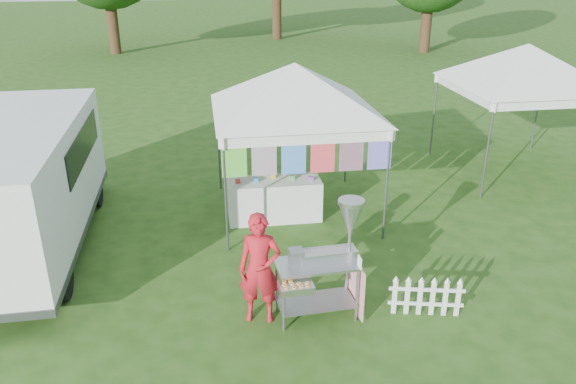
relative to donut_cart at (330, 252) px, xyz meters
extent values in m
plane|color=#254814|center=(0.08, 0.06, -1.04)|extent=(120.00, 120.00, 0.00)
cylinder|color=#59595E|center=(-1.34, 2.14, 0.01)|extent=(0.04, 0.04, 2.10)
cylinder|color=#59595E|center=(1.50, 2.14, 0.01)|extent=(0.04, 0.04, 2.10)
cylinder|color=#59595E|center=(-1.34, 4.98, 0.01)|extent=(0.04, 0.04, 2.10)
cylinder|color=#59595E|center=(1.50, 4.98, 0.01)|extent=(0.04, 0.04, 2.10)
cube|color=white|center=(0.08, 2.14, 0.96)|extent=(3.00, 0.03, 0.22)
cube|color=white|center=(0.08, 4.98, 0.96)|extent=(3.00, 0.03, 0.22)
pyramid|color=white|center=(0.08, 3.56, 1.96)|extent=(4.24, 4.24, 0.90)
cylinder|color=#59595E|center=(0.08, 2.14, 1.04)|extent=(3.00, 0.03, 0.03)
cube|color=green|center=(-1.17, 2.14, 0.69)|extent=(0.42, 0.01, 0.70)
cube|color=#32BC98|center=(-0.67, 2.14, 0.69)|extent=(0.42, 0.01, 0.70)
cube|color=blue|center=(-0.17, 2.14, 0.69)|extent=(0.42, 0.01, 0.70)
cube|color=#D51A61|center=(0.33, 2.14, 0.69)|extent=(0.42, 0.01, 0.70)
cube|color=#E35C0B|center=(0.83, 2.14, 0.69)|extent=(0.42, 0.01, 0.70)
cube|color=#A617A5|center=(1.33, 2.14, 0.69)|extent=(0.42, 0.01, 0.70)
cylinder|color=#59595E|center=(4.16, 3.64, 0.01)|extent=(0.04, 0.04, 2.10)
cylinder|color=#59595E|center=(4.16, 6.48, 0.01)|extent=(0.04, 0.04, 2.10)
cylinder|color=#59595E|center=(7.00, 6.48, 0.01)|extent=(0.04, 0.04, 2.10)
cube|color=white|center=(5.58, 3.64, 0.96)|extent=(3.00, 0.03, 0.22)
cube|color=white|center=(5.58, 6.48, 0.96)|extent=(3.00, 0.03, 0.22)
pyramid|color=white|center=(5.58, 5.06, 1.96)|extent=(4.24, 4.24, 0.90)
cylinder|color=#59595E|center=(5.58, 3.64, 1.04)|extent=(3.00, 0.03, 0.03)
cylinder|color=#3E2C16|center=(-5.92, 24.06, 0.94)|extent=(0.56, 0.56, 3.96)
cylinder|color=#3E2C16|center=(10.08, 22.06, 0.72)|extent=(0.56, 0.56, 3.52)
cylinder|color=gray|center=(-0.70, -0.27, -0.61)|extent=(0.04, 0.04, 0.86)
cylinder|color=gray|center=(0.35, -0.21, -0.61)|extent=(0.04, 0.04, 0.86)
cylinder|color=gray|center=(-0.73, 0.20, -0.61)|extent=(0.04, 0.04, 0.86)
cylinder|color=gray|center=(0.32, 0.27, -0.61)|extent=(0.04, 0.04, 0.86)
cube|color=gray|center=(-0.19, 0.00, -0.80)|extent=(1.12, 0.61, 0.01)
cube|color=#B7B7BC|center=(-0.19, 0.00, -0.18)|extent=(1.18, 0.65, 0.04)
cube|color=#B7B7BC|center=(-0.02, 0.05, -0.09)|extent=(0.83, 0.29, 0.14)
cube|color=gray|center=(-0.48, 0.03, -0.06)|extent=(0.20, 0.22, 0.21)
cylinder|color=gray|center=(0.29, 0.07, 0.25)|extent=(0.05, 0.05, 0.86)
cone|color=#B7B7BC|center=(0.29, 0.07, 0.49)|extent=(0.37, 0.37, 0.38)
cylinder|color=#B7B7BC|center=(0.29, 0.07, 0.70)|extent=(0.39, 0.39, 0.06)
cube|color=#B7B7BC|center=(-0.55, -0.39, -0.28)|extent=(0.48, 0.32, 0.10)
cube|color=pink|center=(0.40, 0.03, -0.61)|extent=(0.06, 0.72, 0.78)
cube|color=white|center=(0.35, -0.24, -0.07)|extent=(0.02, 0.13, 0.17)
imported|color=red|center=(-0.98, 0.07, -0.22)|extent=(0.66, 0.50, 1.64)
cube|color=white|center=(-4.86, 2.75, 0.27)|extent=(2.20, 5.37, 1.87)
cube|color=#59595E|center=(-4.86, 2.75, -0.67)|extent=(2.22, 5.43, 0.13)
cube|color=white|center=(-4.89, 5.05, -0.19)|extent=(2.04, 0.77, 0.96)
cube|color=black|center=(-3.79, 3.40, 0.62)|extent=(0.06, 2.94, 0.59)
cube|color=black|center=(-4.90, 5.44, 0.62)|extent=(1.82, 0.05, 0.59)
cylinder|color=black|center=(-3.90, 1.05, -0.68)|extent=(0.24, 0.73, 0.73)
cylinder|color=black|center=(-3.94, 4.47, -0.68)|extent=(0.24, 0.73, 0.73)
cube|color=white|center=(0.94, -0.12, -0.76)|extent=(0.07, 0.03, 0.56)
cube|color=white|center=(1.12, -0.16, -0.76)|extent=(0.07, 0.03, 0.56)
cube|color=white|center=(1.29, -0.20, -0.76)|extent=(0.07, 0.03, 0.56)
cube|color=white|center=(1.47, -0.24, -0.76)|extent=(0.07, 0.03, 0.56)
cube|color=white|center=(1.65, -0.28, -0.76)|extent=(0.07, 0.03, 0.56)
cube|color=white|center=(1.82, -0.31, -0.76)|extent=(0.07, 0.03, 0.56)
cube|color=white|center=(1.38, -0.22, -0.86)|extent=(1.06, 0.26, 0.05)
cube|color=white|center=(1.38, -0.22, -0.62)|extent=(1.06, 0.26, 0.05)
cube|color=white|center=(-0.35, 3.32, -0.64)|extent=(1.80, 0.70, 0.80)
camera|label=1|loc=(-1.62, -6.63, 3.81)|focal=35.00mm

